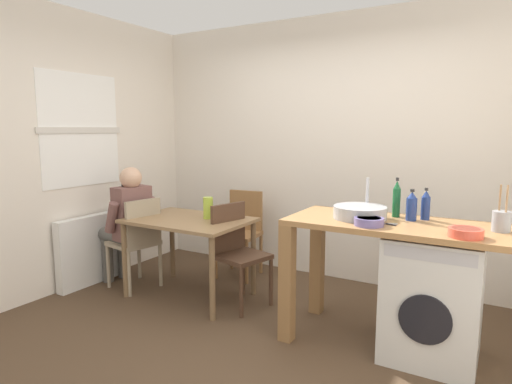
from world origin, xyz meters
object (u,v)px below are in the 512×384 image
at_px(bottle_tall_green, 397,199).
at_px(washing_machine, 433,297).
at_px(colander, 466,232).
at_px(seated_person, 128,220).
at_px(chair_person_seat, 138,238).
at_px(bottle_clear_small, 426,205).
at_px(mixing_bowl, 369,221).
at_px(bottle_squat_brown, 412,206).
at_px(utensil_crock, 501,221).
at_px(vase, 208,208).
at_px(chair_opposite, 236,248).
at_px(chair_spare_by_wall, 242,228).
at_px(dining_table, 189,229).

bearing_deg(bottle_tall_green, washing_machine, -31.85).
bearing_deg(colander, seated_person, 176.75).
relative_size(chair_person_seat, bottle_clear_small, 3.94).
bearing_deg(washing_machine, mixing_bowl, -153.77).
height_order(bottle_squat_brown, bottle_clear_small, bottle_clear_small).
relative_size(utensil_crock, vase, 1.50).
bearing_deg(washing_machine, seated_person, -179.08).
relative_size(chair_opposite, mixing_bowl, 4.54).
relative_size(washing_machine, colander, 4.30).
bearing_deg(utensil_crock, vase, 177.89).
bearing_deg(colander, bottle_tall_green, 140.51).
bearing_deg(bottle_squat_brown, mixing_bowl, -124.46).
distance_m(bottle_clear_small, vase, 1.89).
bearing_deg(bottle_clear_small, seated_person, -174.91).
distance_m(chair_spare_by_wall, vase, 0.75).
xyz_separation_m(chair_opposite, washing_machine, (1.66, -0.11, -0.08)).
bearing_deg(chair_person_seat, dining_table, -68.22).
distance_m(chair_opposite, chair_spare_by_wall, 0.80).
relative_size(washing_machine, vase, 4.30).
distance_m(bottle_squat_brown, colander, 0.51).
xyz_separation_m(washing_machine, vase, (-1.99, 0.14, 0.41)).
xyz_separation_m(chair_spare_by_wall, vase, (0.06, -0.67, 0.33)).
bearing_deg(seated_person, bottle_squat_brown, -76.50).
relative_size(seated_person, washing_machine, 1.40).
xyz_separation_m(dining_table, chair_opposite, (0.48, 0.07, -0.14)).
bearing_deg(washing_machine, bottle_squat_brown, 149.30).
bearing_deg(bottle_tall_green, seated_person, -174.60).
bearing_deg(chair_person_seat, utensil_crock, -77.53).
relative_size(seated_person, bottle_squat_brown, 5.34).
distance_m(seated_person, bottle_squat_brown, 2.68).
xyz_separation_m(seated_person, colander, (3.03, -0.17, 0.28)).
relative_size(utensil_crock, colander, 1.50).
bearing_deg(seated_person, bottle_clear_small, -74.81).
relative_size(chair_opposite, bottle_squat_brown, 4.01).
bearing_deg(bottle_clear_small, utensil_crock, -16.97).
bearing_deg(bottle_squat_brown, chair_opposite, -179.84).
bearing_deg(seated_person, colander, -83.15).
relative_size(bottle_clear_small, mixing_bowl, 1.15).
bearing_deg(mixing_bowl, chair_person_seat, 176.90).
height_order(washing_machine, bottle_squat_brown, bottle_squat_brown).
xyz_separation_m(chair_person_seat, utensil_crock, (3.05, 0.13, 0.48)).
bearing_deg(chair_opposite, chair_person_seat, -65.14).
height_order(chair_spare_by_wall, bottle_tall_green, bottle_tall_green).
height_order(dining_table, bottle_clear_small, bottle_clear_small).
bearing_deg(utensil_crock, bottle_squat_brown, 173.87).
height_order(bottle_squat_brown, mixing_bowl, bottle_squat_brown).
xyz_separation_m(chair_person_seat, chair_opposite, (1.02, 0.18, 0.00)).
bearing_deg(washing_machine, bottle_tall_green, 148.15).
distance_m(seated_person, colander, 3.05).
distance_m(chair_person_seat, washing_machine, 2.69).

